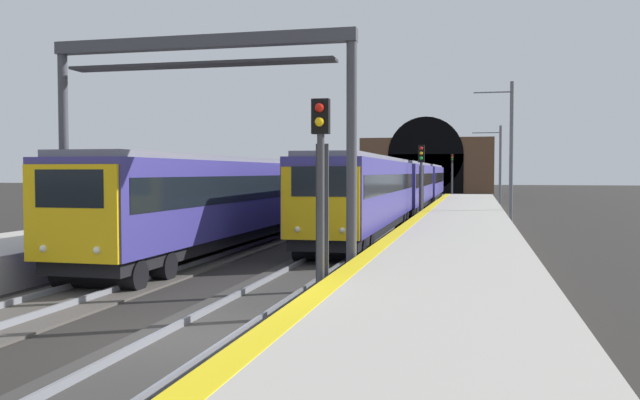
% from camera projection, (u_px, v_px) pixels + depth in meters
% --- Properties ---
extents(ground_plane, '(320.00, 320.00, 0.00)m').
position_uv_depth(ground_plane, '(201.00, 340.00, 12.74)').
color(ground_plane, '#282623').
extents(platform_right, '(112.00, 4.60, 1.02)m').
position_uv_depth(platform_right, '(432.00, 326.00, 11.72)').
color(platform_right, '#ADA89E').
rests_on(platform_right, ground_plane).
extents(platform_right_edge_strip, '(112.00, 0.50, 0.01)m').
position_uv_depth(platform_right_edge_strip, '(319.00, 292.00, 12.16)').
color(platform_right_edge_strip, yellow).
rests_on(platform_right_edge_strip, platform_right).
extents(track_main_line, '(160.00, 2.81, 0.21)m').
position_uv_depth(track_main_line, '(201.00, 338.00, 12.74)').
color(track_main_line, '#383533').
rests_on(track_main_line, ground_plane).
extents(train_main_approaching, '(58.44, 2.95, 3.94)m').
position_uv_depth(train_main_approaching, '(407.00, 185.00, 50.63)').
color(train_main_approaching, navy).
rests_on(train_main_approaching, ground_plane).
extents(train_adjacent_platform, '(42.30, 2.96, 3.81)m').
position_uv_depth(train_adjacent_platform, '(293.00, 191.00, 37.17)').
color(train_adjacent_platform, navy).
rests_on(train_adjacent_platform, ground_plane).
extents(railway_signal_near, '(0.39, 0.38, 4.79)m').
position_uv_depth(railway_signal_near, '(321.00, 190.00, 14.33)').
color(railway_signal_near, '#38383D').
rests_on(railway_signal_near, ground_plane).
extents(railway_signal_mid, '(0.39, 0.38, 4.85)m').
position_uv_depth(railway_signal_mid, '(421.00, 176.00, 40.32)').
color(railway_signal_mid, '#4C4C54').
rests_on(railway_signal_mid, ground_plane).
extents(railway_signal_far, '(0.39, 0.38, 5.70)m').
position_uv_depth(railway_signal_far, '(452.00, 171.00, 91.23)').
color(railway_signal_far, '#4C4C54').
rests_on(railway_signal_far, ground_plane).
extents(overhead_signal_gantry, '(0.70, 8.91, 7.01)m').
position_uv_depth(overhead_signal_gantry, '(200.00, 97.00, 18.57)').
color(overhead_signal_gantry, '#3F3F47').
rests_on(overhead_signal_gantry, ground_plane).
extents(tunnel_portal, '(2.12, 20.23, 11.59)m').
position_uv_depth(tunnel_portal, '(426.00, 165.00, 101.54)').
color(tunnel_portal, brown).
rests_on(tunnel_portal, ground_plane).
extents(catenary_mast_near, '(0.22, 2.28, 8.47)m').
position_uv_depth(catenary_mast_near, '(511.00, 152.00, 38.73)').
color(catenary_mast_near, '#595B60').
rests_on(catenary_mast_near, ground_plane).
extents(catenary_mast_far, '(0.22, 2.47, 7.17)m').
position_uv_depth(catenary_mast_far, '(500.00, 166.00, 56.56)').
color(catenary_mast_far, '#595B60').
rests_on(catenary_mast_far, ground_plane).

